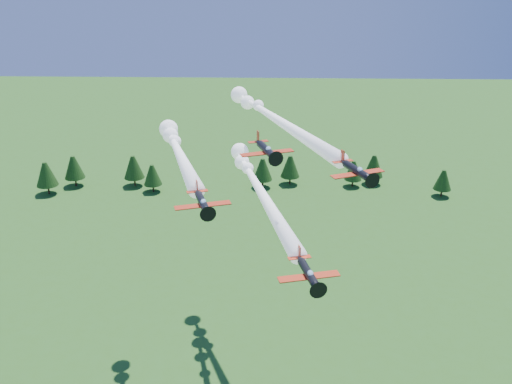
{
  "coord_description": "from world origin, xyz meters",
  "views": [
    {
      "loc": [
        -0.63,
        -76.14,
        78.14
      ],
      "look_at": [
        -2.97,
        0.0,
        45.67
      ],
      "focal_mm": 40.0,
      "sensor_mm": 36.0,
      "label": 1
    }
  ],
  "objects_px": {
    "plane_left": "(178,151)",
    "plane_slot": "(266,150)",
    "plane_right": "(274,118)",
    "plane_lead": "(258,187)"
  },
  "relations": [
    {
      "from": "plane_lead",
      "to": "plane_left",
      "type": "distance_m",
      "value": 15.89
    },
    {
      "from": "plane_right",
      "to": "plane_slot",
      "type": "relative_size",
      "value": 5.67
    },
    {
      "from": "plane_lead",
      "to": "plane_slot",
      "type": "distance_m",
      "value": 17.73
    },
    {
      "from": "plane_lead",
      "to": "plane_left",
      "type": "bearing_deg",
      "value": 162.45
    },
    {
      "from": "plane_right",
      "to": "plane_left",
      "type": "bearing_deg",
      "value": -169.66
    },
    {
      "from": "plane_lead",
      "to": "plane_slot",
      "type": "height_order",
      "value": "plane_slot"
    },
    {
      "from": "plane_left",
      "to": "plane_slot",
      "type": "relative_size",
      "value": 4.41
    },
    {
      "from": "plane_slot",
      "to": "plane_right",
      "type": "bearing_deg",
      "value": 67.67
    },
    {
      "from": "plane_lead",
      "to": "plane_slot",
      "type": "relative_size",
      "value": 5.9
    },
    {
      "from": "plane_right",
      "to": "plane_lead",
      "type": "bearing_deg",
      "value": -126.37
    }
  ]
}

